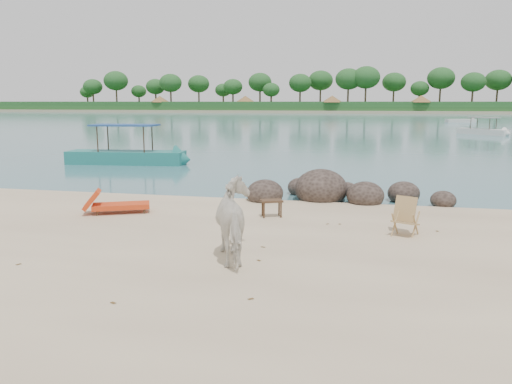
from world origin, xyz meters
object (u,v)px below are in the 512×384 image
Objects in this scene: side_table at (272,210)px; deck_chair at (406,218)px; boulders at (331,192)px; cow at (238,222)px; boat_near at (125,131)px; lounge_chair at (121,204)px.

deck_chair reaches higher than side_table.
boulders reaches higher than side_table.
cow reaches higher than deck_chair.
boat_near reaches higher than side_table.
side_table is at bearing -114.64° from cow.
side_table is at bearing -173.58° from deck_chair.
cow is 3.77m from side_table.
side_table is 0.09× the size of boat_near.
boat_near is (-12.85, 11.67, 1.19)m from deck_chair.
deck_chair is (3.35, 2.52, -0.35)m from cow.
boat_near reaches higher than lounge_chair.
deck_chair is at bearing -167.93° from cow.
boat_near is (-10.88, 7.52, 1.39)m from boulders.
boulders is 13.30m from boat_near.
boat_near is at bearing 145.34° from boulders.
side_table is 0.65× the size of deck_chair.
boulders is 11.16× the size of side_table.
lounge_chair is at bearing -69.58° from boat_near.
cow reaches higher than lounge_chair.
side_table is at bearing -115.32° from boulders.
lounge_chair is 7.61m from deck_chair.
cow is 0.96× the size of lounge_chair.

